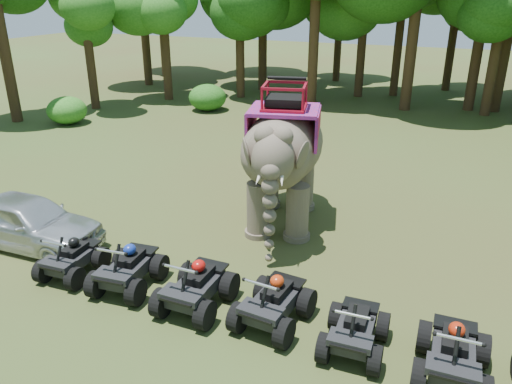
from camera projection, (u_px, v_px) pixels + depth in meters
ground at (237, 279)px, 12.43m from camera, size 110.00×110.00×0.00m
elephant at (283, 155)px, 14.70m from camera, size 3.40×5.52×4.32m
parked_car at (28, 221)px, 13.81m from camera, size 4.39×1.88×1.48m
atv_0 at (71, 254)px, 12.42m from camera, size 1.25×1.67×1.19m
atv_1 at (127, 263)px, 11.88m from camera, size 1.47×1.91×1.33m
atv_2 at (196, 281)px, 11.12m from camera, size 1.35×1.85×1.37m
atv_3 at (274, 296)px, 10.59m from camera, size 1.48×1.92×1.34m
atv_4 at (356, 323)px, 9.82m from camera, size 1.27×1.71×1.23m
atv_5 at (454, 347)px, 9.09m from camera, size 1.36×1.84×1.34m
tree_0 at (399, 36)px, 31.86m from camera, size 5.35×5.35×7.64m
tree_1 at (481, 26)px, 27.58m from camera, size 6.58×6.58×9.41m
tree_22 at (2, 34)px, 25.24m from camera, size 6.29×6.29×8.98m
tree_23 at (89, 49)px, 28.45m from camera, size 4.78×4.78×6.83m
tree_24 at (165, 33)px, 30.59m from camera, size 5.68×5.68×8.12m
tree_25 at (239, 27)px, 33.55m from camera, size 5.88×5.88×8.40m
tree_26 at (315, 22)px, 28.88m from camera, size 6.79×6.79×9.70m
tree_27 at (363, 32)px, 31.46m from camera, size 5.68×5.68×8.11m
tree_28 at (161, 8)px, 38.80m from camera, size 7.19×7.19×10.27m
tree_30 at (240, 39)px, 31.40m from camera, size 5.12×5.12×7.31m
tree_33 at (339, 28)px, 36.91m from camera, size 5.41×5.41×7.72m
tree_35 at (512, 12)px, 27.00m from camera, size 7.63×7.63×10.91m
tree_36 at (416, 12)px, 27.36m from camera, size 7.59×7.59×10.85m
tree_37 at (454, 30)px, 33.42m from camera, size 5.62×5.62×8.02m
tree_38 at (263, 11)px, 39.91m from camera, size 6.89×6.89×9.84m
tree_39 at (498, 40)px, 26.66m from camera, size 5.71×5.71×8.16m
tree_40 at (263, 17)px, 33.29m from camera, size 6.74×6.74×9.62m
tree_41 at (144, 17)px, 35.07m from camera, size 6.66×6.66×9.51m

